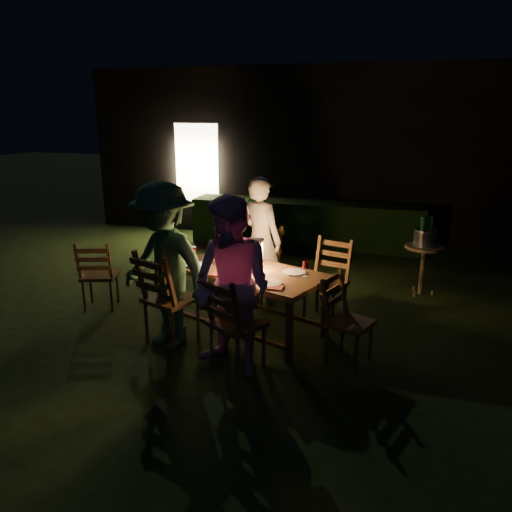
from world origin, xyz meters
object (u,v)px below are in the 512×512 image
(bottle_table, at_px, (231,254))
(chair_spare, at_px, (100,287))
(lantern, at_px, (255,256))
(chair_far_right, at_px, (326,296))
(person_house_side, at_px, (261,240))
(dining_table, at_px, (249,276))
(person_opp_right, at_px, (232,287))
(bottle_bucket_a, at_px, (422,234))
(chair_near_left, at_px, (170,314))
(side_table, at_px, (424,252))
(chair_near_right, at_px, (236,339))
(person_opp_left, at_px, (164,267))
(chair_far_left, at_px, (258,278))
(chair_end, at_px, (347,336))
(ice_bucket, at_px, (425,238))
(bottle_bucket_b, at_px, (430,234))

(bottle_table, bearing_deg, chair_spare, 179.39)
(lantern, bearing_deg, chair_far_right, 34.14)
(lantern, bearing_deg, person_house_side, 101.81)
(dining_table, relative_size, person_house_side, 1.17)
(person_opp_right, relative_size, lantern, 4.83)
(person_opp_right, distance_m, bottle_bucket_a, 3.14)
(lantern, xyz_separation_m, bottle_table, (-0.30, 0.06, -0.02))
(chair_far_right, height_order, person_house_side, person_house_side)
(chair_near_left, relative_size, side_table, 1.60)
(chair_near_left, height_order, chair_near_right, chair_near_left)
(bottle_bucket_a, bearing_deg, person_opp_left, -138.26)
(chair_far_left, height_order, chair_end, chair_far_left)
(ice_bucket, bearing_deg, side_table, 90.00)
(bottle_bucket_b, bearing_deg, chair_end, -110.04)
(chair_far_right, height_order, bottle_table, chair_far_right)
(chair_spare, xyz_separation_m, lantern, (2.05, -0.08, 0.59))
(dining_table, relative_size, chair_end, 2.10)
(person_house_side, relative_size, bottle_table, 5.80)
(chair_far_right, bearing_deg, bottle_bucket_b, -116.53)
(person_house_side, bearing_deg, ice_bucket, -137.14)
(chair_near_right, bearing_deg, ice_bucket, 85.06)
(person_opp_left, xyz_separation_m, lantern, (0.78, 0.63, -0.00))
(ice_bucket, relative_size, bottle_bucket_a, 0.94)
(chair_near_right, bearing_deg, side_table, 85.06)
(dining_table, bearing_deg, bottle_bucket_b, 63.38)
(bottle_table, bearing_deg, chair_near_right, -69.05)
(chair_near_left, distance_m, person_house_side, 1.66)
(dining_table, relative_size, person_opp_left, 1.09)
(dining_table, xyz_separation_m, bottle_bucket_b, (1.96, 1.77, 0.20))
(person_opp_right, xyz_separation_m, bottle_bucket_b, (1.83, 2.70, -0.01))
(ice_bucket, bearing_deg, person_opp_left, -138.31)
(dining_table, relative_size, lantern, 5.40)
(chair_near_right, distance_m, side_table, 3.17)
(lantern, bearing_deg, person_opp_left, -141.07)
(bottle_table, relative_size, side_table, 0.41)
(chair_far_right, bearing_deg, ice_bucket, -116.21)
(chair_end, height_order, lantern, lantern)
(side_table, bearing_deg, chair_spare, -157.33)
(lantern, xyz_separation_m, side_table, (1.84, 1.71, -0.27))
(chair_near_right, xyz_separation_m, bottle_bucket_a, (1.72, 2.57, 0.53))
(chair_near_right, bearing_deg, bottle_bucket_a, 85.41)
(chair_far_right, xyz_separation_m, bottle_bucket_a, (1.07, 1.17, 0.54))
(chair_near_left, bearing_deg, chair_far_left, 89.26)
(chair_end, bearing_deg, chair_far_left, -115.64)
(chair_near_right, height_order, ice_bucket, chair_near_right)
(bottle_table, bearing_deg, person_opp_right, -70.70)
(chair_far_right, bearing_deg, bottle_table, 39.22)
(chair_end, relative_size, person_opp_left, 0.52)
(chair_spare, distance_m, person_opp_right, 2.41)
(chair_spare, bearing_deg, person_house_side, 5.58)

